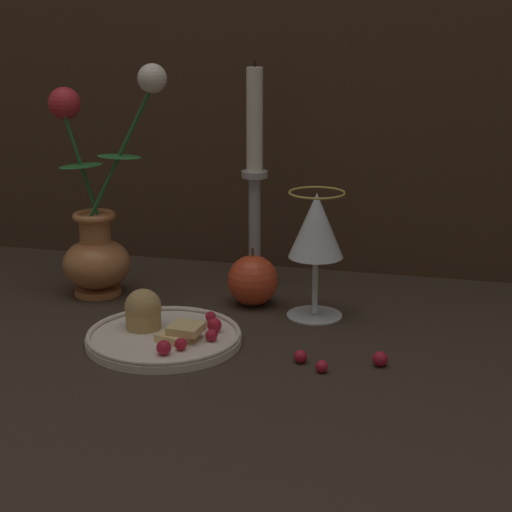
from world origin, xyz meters
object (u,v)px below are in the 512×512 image
vase (97,234)px  wine_glass (316,231)px  candlestick (255,191)px  apple_beside_vase (253,280)px  plate_with_pastries (161,331)px

vase → wine_glass: size_ratio=1.93×
wine_glass → candlestick: size_ratio=0.52×
vase → apple_beside_vase: (0.24, 0.01, -0.06)m
vase → candlestick: vase is taller
apple_beside_vase → wine_glass: bearing=-14.6°
vase → apple_beside_vase: bearing=2.1°
apple_beside_vase → vase: bearing=-177.9°
candlestick → vase: bearing=-153.4°
plate_with_pastries → candlestick: size_ratio=0.59×
plate_with_pastries → candlestick: 0.30m
vase → candlestick: bearing=26.6°
wine_glass → candlestick: bearing=133.5°
wine_glass → plate_with_pastries: bearing=-141.0°
wine_glass → candlestick: candlestick is taller
candlestick → apple_beside_vase: bearing=-77.6°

